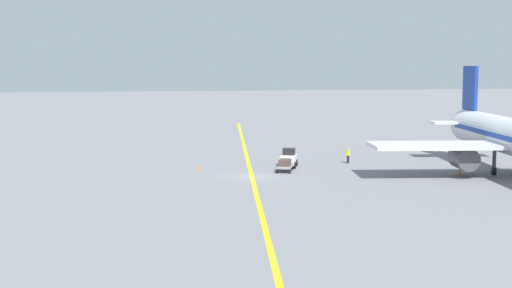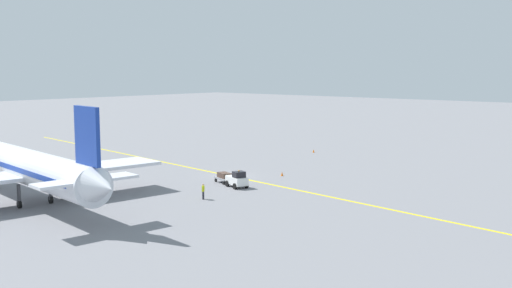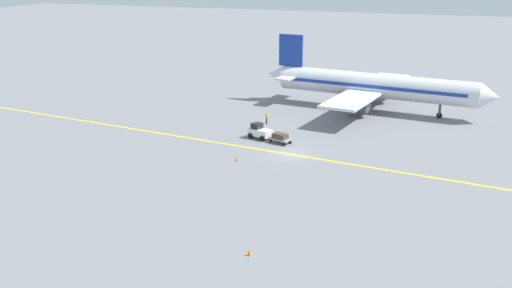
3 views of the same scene
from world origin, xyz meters
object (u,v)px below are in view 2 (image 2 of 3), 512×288
object	(u,v)px
baggage_tug_white	(237,180)
traffic_cone_by_wingtip	(314,151)
ground_crew_worker	(203,191)
traffic_cone_near_nose	(282,174)
baggage_cart_trailing	(224,177)
traffic_cone_mid_apron	(83,197)
airplane_at_gate	(28,168)

from	to	relation	value
baggage_tug_white	traffic_cone_by_wingtip	size ratio (longest dim) A/B	6.05
ground_crew_worker	traffic_cone_near_nose	bearing A→B (deg)	8.18
baggage_cart_trailing	traffic_cone_by_wingtip	xyz separation A→B (m)	(28.80, 7.23, -0.49)
baggage_cart_trailing	ground_crew_worker	distance (m)	9.42
traffic_cone_mid_apron	traffic_cone_by_wingtip	world-z (taller)	same
ground_crew_worker	traffic_cone_by_wingtip	world-z (taller)	ground_crew_worker
airplane_at_gate	traffic_cone_mid_apron	bearing A→B (deg)	-27.92
traffic_cone_mid_apron	traffic_cone_by_wingtip	xyz separation A→B (m)	(45.32, 2.30, 0.00)
traffic_cone_by_wingtip	traffic_cone_mid_apron	bearing A→B (deg)	-177.10
baggage_cart_trailing	airplane_at_gate	bearing A→B (deg)	160.72
airplane_at_gate	traffic_cone_by_wingtip	size ratio (longest dim) A/B	64.59
traffic_cone_mid_apron	traffic_cone_by_wingtip	size ratio (longest dim) A/B	1.00
airplane_at_gate	baggage_cart_trailing	distance (m)	22.63
airplane_at_gate	traffic_cone_mid_apron	xyz separation A→B (m)	(4.66, -2.47, -3.43)
ground_crew_worker	traffic_cone_near_nose	world-z (taller)	ground_crew_worker
ground_crew_worker	traffic_cone_mid_apron	size ratio (longest dim) A/B	3.05
baggage_tug_white	ground_crew_worker	xyz separation A→B (m)	(-7.06, -1.63, 0.01)
airplane_at_gate	traffic_cone_by_wingtip	bearing A→B (deg)	-0.20
airplane_at_gate	baggage_cart_trailing	world-z (taller)	airplane_at_gate
airplane_at_gate	traffic_cone_mid_apron	world-z (taller)	airplane_at_gate
airplane_at_gate	traffic_cone_by_wingtip	distance (m)	50.10
baggage_cart_trailing	ground_crew_worker	world-z (taller)	ground_crew_worker
baggage_cart_trailing	traffic_cone_mid_apron	xyz separation A→B (m)	(-16.52, 4.94, -0.49)
baggage_cart_trailing	traffic_cone_near_nose	distance (m)	8.63
baggage_tug_white	traffic_cone_by_wingtip	bearing A→B (deg)	19.11
baggage_tug_white	ground_crew_worker	size ratio (longest dim) A/B	1.98
airplane_at_gate	traffic_cone_near_nose	distance (m)	31.24
ground_crew_worker	traffic_cone_by_wingtip	distance (m)	38.84
baggage_tug_white	traffic_cone_near_nose	bearing A→B (deg)	4.48
traffic_cone_near_nose	traffic_cone_mid_apron	bearing A→B (deg)	163.55
traffic_cone_near_nose	traffic_cone_mid_apron	world-z (taller)	same
airplane_at_gate	baggage_tug_white	xyz separation A→B (m)	(20.10, -10.53, -2.81)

